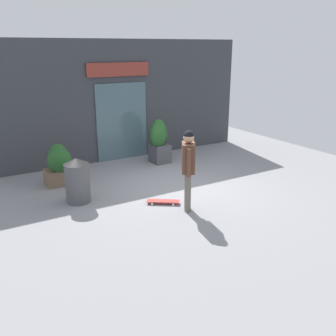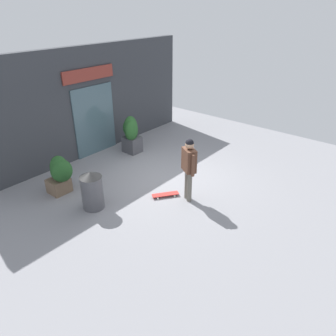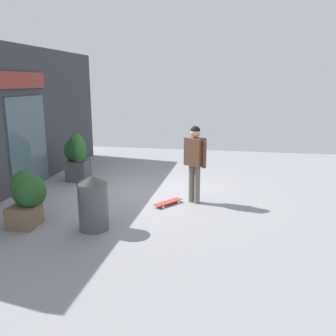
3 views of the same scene
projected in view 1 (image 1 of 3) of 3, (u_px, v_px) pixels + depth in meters
The scene contains 7 objects.
ground_plane at pixel (178, 190), 9.33m from camera, with size 12.00×12.00×0.00m, color gray.
building_facade at pixel (119, 101), 11.50m from camera, with size 8.45×0.31×3.57m.
skateboarder at pixel (188, 162), 7.85m from camera, with size 0.44×0.53×1.75m.
skateboard at pixel (163, 201), 8.48m from camera, with size 0.70×0.58×0.08m.
planter_box_left at pixel (159, 139), 11.30m from camera, with size 0.69×0.71×1.33m.
planter_box_right at pixel (58, 163), 9.45m from camera, with size 0.64×0.67×1.07m.
trash_bin at pixel (77, 180), 8.46m from camera, with size 0.56×0.56×1.03m.
Camera 1 is at (-4.71, -7.34, 3.38)m, focal length 40.57 mm.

